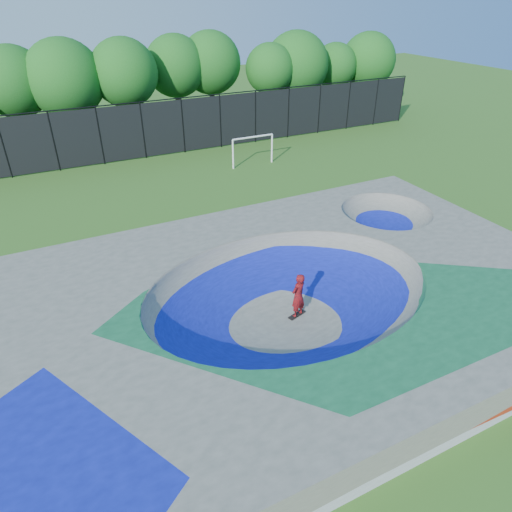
# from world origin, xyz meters

# --- Properties ---
(ground) EXTENTS (120.00, 120.00, 0.00)m
(ground) POSITION_xyz_m (0.00, 0.00, 0.00)
(ground) COLOR #2F5E1A
(ground) RESTS_ON ground
(skate_deck) EXTENTS (22.00, 14.00, 1.50)m
(skate_deck) POSITION_xyz_m (0.00, 0.00, 0.75)
(skate_deck) COLOR gray
(skate_deck) RESTS_ON ground
(skater) EXTENTS (0.79, 0.66, 1.87)m
(skater) POSITION_xyz_m (0.35, -0.06, 0.93)
(skater) COLOR red
(skater) RESTS_ON ground
(skateboard) EXTENTS (0.81, 0.43, 0.05)m
(skateboard) POSITION_xyz_m (0.35, -0.06, 0.03)
(skateboard) COLOR black
(skateboard) RESTS_ON ground
(soccer_goal) EXTENTS (3.14, 0.12, 2.07)m
(soccer_goal) POSITION_xyz_m (6.35, 16.06, 1.44)
(soccer_goal) COLOR white
(soccer_goal) RESTS_ON ground
(fence) EXTENTS (48.09, 0.09, 4.04)m
(fence) POSITION_xyz_m (0.00, 21.00, 2.10)
(fence) COLOR black
(fence) RESTS_ON ground
(treeline) EXTENTS (53.23, 6.96, 8.35)m
(treeline) POSITION_xyz_m (-0.18, 25.90, 5.09)
(treeline) COLOR #423321
(treeline) RESTS_ON ground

